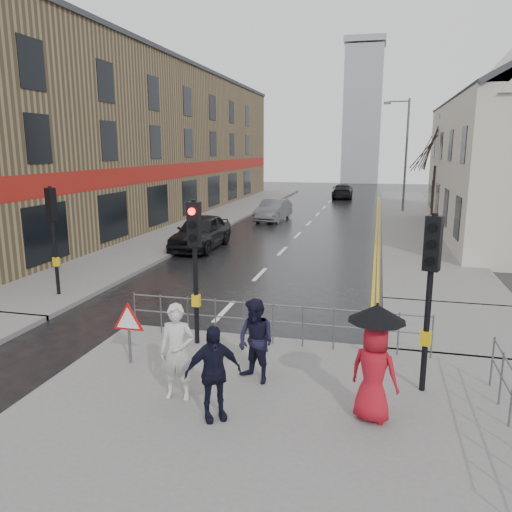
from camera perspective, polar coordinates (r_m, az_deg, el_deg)
The scene contains 22 objects.
ground at distance 12.04m, azimuth -7.95°, elevation -10.68°, with size 120.00×120.00×0.00m, color black.
near_pavement at distance 8.27m, azimuth 3.30°, elevation -21.49°, with size 10.00×9.00×0.14m, color #605E5B.
left_pavement at distance 35.26m, azimuth -4.04°, elevation 4.68°, with size 4.00×44.00×0.14m, color #605E5B.
right_pavement at distance 35.65m, azimuth 17.39°, elevation 4.24°, with size 4.00×40.00×0.14m, color #605E5B.
pavement_bridge_right at distance 14.24m, azimuth 22.45°, elevation -7.57°, with size 4.00×4.20×0.14m, color #605E5B.
building_left_terrace at distance 36.12m, azimuth -13.20°, elevation 12.42°, with size 8.00×42.00×10.00m, color olive.
church_tower at distance 72.46m, azimuth 12.05°, elevation 15.36°, with size 5.00×5.00×18.00m, color #979AA0.
traffic_signal_near_left at distance 11.43m, azimuth -7.02°, elevation 1.01°, with size 0.28×0.27×3.40m.
traffic_signal_near_right at distance 9.59m, azimuth 19.34°, elevation -1.76°, with size 0.34×0.33×3.40m.
traffic_signal_far_left at distance 16.60m, azimuth -22.21°, elevation 3.67°, with size 0.34×0.33×3.40m.
guard_railing_front at distance 11.74m, azimuth 1.96°, elevation -6.68°, with size 7.14×0.04×1.00m.
warning_sign at distance 10.98m, azimuth -14.37°, elevation -7.44°, with size 0.80×0.07×1.35m.
street_lamp at distance 38.32m, azimuth 16.55°, elevation 11.77°, with size 1.83×0.25×8.00m.
tree_near at distance 32.45m, azimuth 20.08°, elevation 12.31°, with size 2.40×2.40×6.58m.
tree_far at distance 40.46m, azimuth 19.54°, elevation 11.17°, with size 2.40×2.40×5.64m.
pedestrian_a at distance 9.33m, azimuth -9.00°, elevation -10.77°, with size 0.66×0.43×1.80m, color beige.
pedestrian_b at distance 9.86m, azimuth -0.02°, elevation -9.71°, with size 0.81×0.63×1.67m, color black.
pedestrian_with_umbrella at distance 8.67m, azimuth 13.42°, elevation -11.25°, with size 0.97×0.96×2.04m.
pedestrian_d at distance 8.62m, azimuth -4.94°, elevation -13.16°, with size 0.98×0.41×1.67m, color black.
car_parked at distance 23.70m, azimuth -6.32°, elevation 2.75°, with size 1.89×4.70×1.60m, color black.
car_mid at distance 32.88m, azimuth 1.98°, elevation 5.26°, with size 1.47×4.21×1.39m, color #4E5154.
car_far at distance 48.59m, azimuth 9.85°, elevation 7.31°, with size 1.91×4.69×1.36m, color black.
Camera 1 is at (4.21, -10.28, 4.65)m, focal length 35.00 mm.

